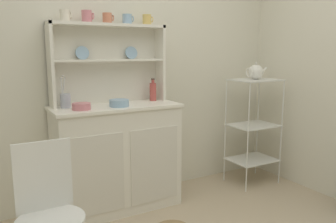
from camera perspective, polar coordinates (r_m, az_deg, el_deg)
name	(u,v)px	position (r m, az deg, el deg)	size (l,w,h in m)	color
wall_back	(123,60)	(3.09, -7.48, 8.53)	(3.84, 0.05, 2.50)	silver
hutch_cabinet	(117,156)	(2.92, -8.49, -7.41)	(1.05, 0.45, 0.89)	white
hutch_shelf_unit	(108,57)	(2.94, -10.07, 8.94)	(0.97, 0.18, 0.66)	silver
bakers_rack	(254,121)	(3.51, 14.14, -1.52)	(0.46, 0.35, 1.06)	silver
wire_chair	(48,205)	(2.00, -19.52, -14.48)	(0.36, 0.36, 0.85)	white
cup_cream_0	(65,16)	(2.81, -16.87, 15.12)	(0.09, 0.07, 0.09)	silver
cup_rose_1	(87,16)	(2.86, -13.42, 15.23)	(0.09, 0.08, 0.09)	#D17A84
cup_terracotta_2	(107,18)	(2.91, -10.11, 15.13)	(0.09, 0.08, 0.08)	#C67556
cup_sky_3	(127,19)	(2.97, -6.83, 15.10)	(0.09, 0.08, 0.08)	#8EB2D1
cup_gold_4	(147,20)	(3.05, -3.52, 15.08)	(0.09, 0.08, 0.09)	#DBB760
bowl_mixing_large	(81,106)	(2.65, -14.31, 0.84)	(0.14, 0.14, 0.05)	#D17A84
bowl_floral_medium	(119,103)	(2.75, -8.18, 1.41)	(0.16, 0.16, 0.06)	#8EB2D1
jam_bottle	(153,91)	(3.04, -2.53, 3.41)	(0.06, 0.06, 0.20)	#B74C47
utensil_jar	(65,100)	(2.77, -16.80, 1.81)	(0.08, 0.08, 0.25)	#B2B7C6
porcelain_teapot	(256,72)	(3.44, 14.47, 6.44)	(0.23, 0.14, 0.17)	white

